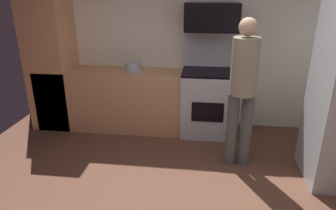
{
  "coord_description": "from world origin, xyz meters",
  "views": [
    {
      "loc": [
        0.41,
        -2.25,
        2.04
      ],
      "look_at": [
        0.08,
        0.3,
        1.05
      ],
      "focal_mm": 32.39,
      "sensor_mm": 36.0,
      "label": 1
    }
  ],
  "objects_px": {
    "microwave": "(212,17)",
    "oven_range": "(208,100)",
    "stock_pot": "(133,67)",
    "person_cook": "(243,87)"
  },
  "relations": [
    {
      "from": "oven_range",
      "to": "microwave",
      "type": "bearing_deg",
      "value": 90.0
    },
    {
      "from": "microwave",
      "to": "person_cook",
      "type": "relative_size",
      "value": 0.42
    },
    {
      "from": "oven_range",
      "to": "microwave",
      "type": "xyz_separation_m",
      "value": [
        0.0,
        0.09,
        1.16
      ]
    },
    {
      "from": "microwave",
      "to": "stock_pot",
      "type": "xyz_separation_m",
      "value": [
        -1.11,
        -0.08,
        -0.7
      ]
    },
    {
      "from": "microwave",
      "to": "stock_pot",
      "type": "height_order",
      "value": "microwave"
    },
    {
      "from": "oven_range",
      "to": "stock_pot",
      "type": "xyz_separation_m",
      "value": [
        -1.11,
        0.01,
        0.46
      ]
    },
    {
      "from": "microwave",
      "to": "stock_pot",
      "type": "relative_size",
      "value": 3.22
    },
    {
      "from": "microwave",
      "to": "oven_range",
      "type": "bearing_deg",
      "value": -90.0
    },
    {
      "from": "oven_range",
      "to": "stock_pot",
      "type": "distance_m",
      "value": 1.2
    },
    {
      "from": "person_cook",
      "to": "stock_pot",
      "type": "distance_m",
      "value": 1.72
    }
  ]
}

